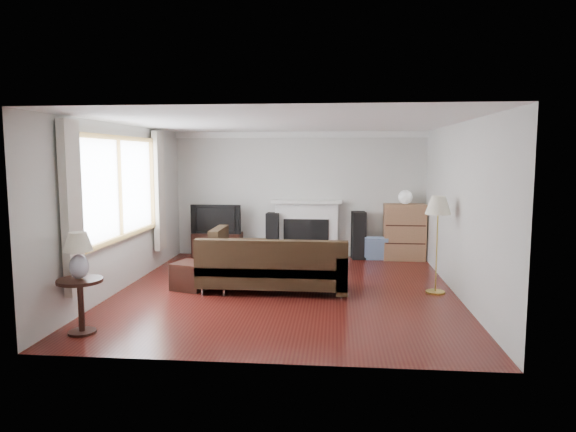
# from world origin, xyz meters

# --- Properties ---
(room) EXTENTS (5.10, 5.60, 2.54)m
(room) POSITION_xyz_m (0.00, 0.00, 1.25)
(room) COLOR #4D1511
(room) RESTS_ON ground
(window) EXTENTS (0.12, 2.74, 1.54)m
(window) POSITION_xyz_m (-2.45, -0.20, 1.55)
(window) COLOR olive
(window) RESTS_ON room
(curtain_near) EXTENTS (0.10, 0.35, 2.10)m
(curtain_near) POSITION_xyz_m (-2.40, -1.72, 1.40)
(curtain_near) COLOR beige
(curtain_near) RESTS_ON room
(curtain_far) EXTENTS (0.10, 0.35, 2.10)m
(curtain_far) POSITION_xyz_m (-2.40, 1.32, 1.40)
(curtain_far) COLOR beige
(curtain_far) RESTS_ON room
(fireplace) EXTENTS (1.40, 0.26, 1.15)m
(fireplace) POSITION_xyz_m (0.15, 2.64, 0.57)
(fireplace) COLOR white
(fireplace) RESTS_ON room
(tv_stand) EXTENTS (0.97, 0.44, 0.49)m
(tv_stand) POSITION_xyz_m (-1.64, 2.50, 0.24)
(tv_stand) COLOR black
(tv_stand) RESTS_ON ground
(television) EXTENTS (1.00, 0.13, 0.58)m
(television) POSITION_xyz_m (-1.64, 2.50, 0.78)
(television) COLOR black
(television) RESTS_ON tv_stand
(speaker_left) EXTENTS (0.26, 0.31, 0.89)m
(speaker_left) POSITION_xyz_m (-0.51, 2.55, 0.45)
(speaker_left) COLOR black
(speaker_left) RESTS_ON ground
(speaker_right) EXTENTS (0.29, 0.34, 0.94)m
(speaker_right) POSITION_xyz_m (1.19, 2.55, 0.47)
(speaker_right) COLOR black
(speaker_right) RESTS_ON ground
(bookshelf) EXTENTS (0.80, 0.38, 1.10)m
(bookshelf) POSITION_xyz_m (2.07, 2.53, 0.55)
(bookshelf) COLOR #956545
(bookshelf) RESTS_ON ground
(globe_lamp) EXTENTS (0.27, 0.27, 0.27)m
(globe_lamp) POSITION_xyz_m (2.07, 2.53, 1.23)
(globe_lamp) COLOR white
(globe_lamp) RESTS_ON bookshelf
(sectional_sofa) EXTENTS (2.39, 1.75, 0.77)m
(sectional_sofa) POSITION_xyz_m (-0.19, -0.03, 0.39)
(sectional_sofa) COLOR black
(sectional_sofa) RESTS_ON ground
(coffee_table) EXTENTS (1.22, 0.96, 0.42)m
(coffee_table) POSITION_xyz_m (-0.10, 1.26, 0.21)
(coffee_table) COLOR #9D6D4B
(coffee_table) RESTS_ON ground
(footstool) EXTENTS (0.61, 0.61, 0.41)m
(footstool) POSITION_xyz_m (-1.45, -0.03, 0.21)
(footstool) COLOR black
(footstool) RESTS_ON ground
(floor_lamp) EXTENTS (0.46, 0.46, 1.44)m
(floor_lamp) POSITION_xyz_m (2.22, 0.08, 0.72)
(floor_lamp) COLOR gold
(floor_lamp) RESTS_ON ground
(side_table) EXTENTS (0.51, 0.51, 0.63)m
(side_table) POSITION_xyz_m (-2.15, -2.09, 0.32)
(side_table) COLOR black
(side_table) RESTS_ON ground
(table_lamp) EXTENTS (0.33, 0.33, 0.53)m
(table_lamp) POSITION_xyz_m (-2.15, -2.09, 0.90)
(table_lamp) COLOR silver
(table_lamp) RESTS_ON side_table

